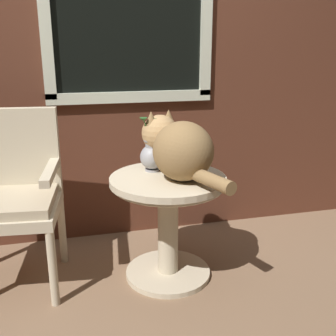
# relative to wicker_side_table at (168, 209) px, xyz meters

# --- Properties ---
(ground_plane) EXTENTS (6.00, 6.00, 0.00)m
(ground_plane) POSITION_rel_wicker_side_table_xyz_m (-0.21, -0.16, -0.41)
(ground_plane) COLOR #7F6047
(back_wall) EXTENTS (4.00, 0.07, 2.60)m
(back_wall) POSITION_rel_wicker_side_table_xyz_m (-0.21, 0.64, 0.89)
(back_wall) COLOR #562D1E
(back_wall) RESTS_ON ground_plane
(wicker_side_table) EXTENTS (0.63, 0.63, 0.60)m
(wicker_side_table) POSITION_rel_wicker_side_table_xyz_m (0.00, 0.00, 0.00)
(wicker_side_table) COLOR beige
(wicker_side_table) RESTS_ON ground_plane
(wicker_chair) EXTENTS (0.56, 0.54, 0.95)m
(wicker_chair) POSITION_rel_wicker_side_table_xyz_m (-0.83, 0.18, 0.12)
(wicker_chair) COLOR beige
(wicker_chair) RESTS_ON ground_plane
(cat) EXTENTS (0.40, 0.68, 0.34)m
(cat) POSITION_rel_wicker_side_table_xyz_m (0.05, -0.03, 0.35)
(cat) COLOR olive
(cat) RESTS_ON wicker_side_table
(pewter_vase_with_ivy) EXTENTS (0.14, 0.14, 0.31)m
(pewter_vase_with_ivy) POSITION_rel_wicker_side_table_xyz_m (-0.06, 0.13, 0.28)
(pewter_vase_with_ivy) COLOR #99999E
(pewter_vase_with_ivy) RESTS_ON wicker_side_table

